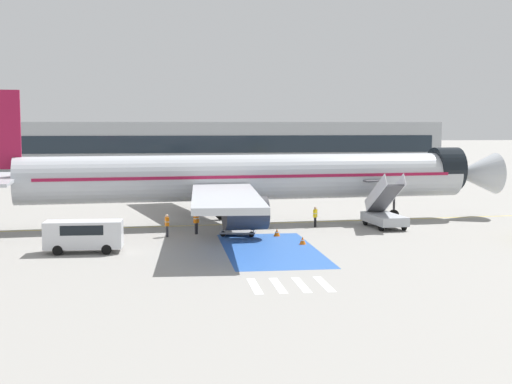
{
  "coord_description": "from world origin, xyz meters",
  "views": [
    {
      "loc": [
        -8.63,
        -58.07,
        8.15
      ],
      "look_at": [
        -1.18,
        -1.36,
        2.73
      ],
      "focal_mm": 50.0,
      "sensor_mm": 36.0,
      "label": 1
    }
  ],
  "objects_px": {
    "baggage_cart": "(238,232)",
    "ground_crew_1": "(167,224)",
    "airliner": "(240,178)",
    "ground_crew_2": "(196,221)",
    "traffic_cone_1": "(303,241)",
    "ground_crew_0": "(315,215)",
    "traffic_cone_0": "(277,232)",
    "terminal_building": "(186,146)",
    "service_van_1": "(84,234)",
    "boarding_stairs_forward": "(384,214)",
    "fuel_tanker": "(140,182)"
  },
  "relations": [
    {
      "from": "service_van_1",
      "to": "baggage_cart",
      "type": "relative_size",
      "value": 1.73
    },
    {
      "from": "baggage_cart",
      "to": "ground_crew_2",
      "type": "xyz_separation_m",
      "value": [
        -3.02,
        1.03,
        0.75
      ]
    },
    {
      "from": "baggage_cart",
      "to": "ground_crew_1",
      "type": "relative_size",
      "value": 1.72
    },
    {
      "from": "fuel_tanker",
      "to": "service_van_1",
      "type": "xyz_separation_m",
      "value": [
        -2.53,
        -35.61,
        -0.4
      ]
    },
    {
      "from": "baggage_cart",
      "to": "ground_crew_2",
      "type": "distance_m",
      "value": 3.28
    },
    {
      "from": "baggage_cart",
      "to": "terminal_building",
      "type": "relative_size",
      "value": 0.03
    },
    {
      "from": "baggage_cart",
      "to": "traffic_cone_1",
      "type": "distance_m",
      "value": 5.98
    },
    {
      "from": "service_van_1",
      "to": "traffic_cone_0",
      "type": "bearing_deg",
      "value": -67.62
    },
    {
      "from": "ground_crew_0",
      "to": "airliner",
      "type": "bearing_deg",
      "value": 98.8
    },
    {
      "from": "baggage_cart",
      "to": "ground_crew_0",
      "type": "relative_size",
      "value": 1.75
    },
    {
      "from": "fuel_tanker",
      "to": "traffic_cone_0",
      "type": "bearing_deg",
      "value": -161.49
    },
    {
      "from": "airliner",
      "to": "ground_crew_2",
      "type": "xyz_separation_m",
      "value": [
        -3.82,
        -4.94,
        -2.77
      ]
    },
    {
      "from": "ground_crew_0",
      "to": "traffic_cone_1",
      "type": "distance_m",
      "value": 8.45
    },
    {
      "from": "traffic_cone_1",
      "to": "boarding_stairs_forward",
      "type": "bearing_deg",
      "value": 41.33
    },
    {
      "from": "airliner",
      "to": "terminal_building",
      "type": "xyz_separation_m",
      "value": [
        -2.03,
        72.79,
        0.52
      ]
    },
    {
      "from": "boarding_stairs_forward",
      "to": "baggage_cart",
      "type": "relative_size",
      "value": 1.9
    },
    {
      "from": "traffic_cone_1",
      "to": "terminal_building",
      "type": "xyz_separation_m",
      "value": [
        -5.19,
        83.23,
        4.04
      ]
    },
    {
      "from": "service_van_1",
      "to": "ground_crew_1",
      "type": "height_order",
      "value": "service_van_1"
    },
    {
      "from": "boarding_stairs_forward",
      "to": "service_van_1",
      "type": "bearing_deg",
      "value": -164.84
    },
    {
      "from": "boarding_stairs_forward",
      "to": "fuel_tanker",
      "type": "relative_size",
      "value": 0.51
    },
    {
      "from": "airliner",
      "to": "traffic_cone_1",
      "type": "distance_m",
      "value": 11.46
    },
    {
      "from": "terminal_building",
      "to": "airliner",
      "type": "bearing_deg",
      "value": -88.4
    },
    {
      "from": "traffic_cone_0",
      "to": "traffic_cone_1",
      "type": "bearing_deg",
      "value": -72.78
    },
    {
      "from": "ground_crew_1",
      "to": "terminal_building",
      "type": "bearing_deg",
      "value": 161.88
    },
    {
      "from": "baggage_cart",
      "to": "traffic_cone_0",
      "type": "xyz_separation_m",
      "value": [
        2.79,
        -0.69,
        0.02
      ]
    },
    {
      "from": "traffic_cone_1",
      "to": "terminal_building",
      "type": "height_order",
      "value": "terminal_building"
    },
    {
      "from": "ground_crew_0",
      "to": "boarding_stairs_forward",
      "type": "bearing_deg",
      "value": -69.05
    },
    {
      "from": "boarding_stairs_forward",
      "to": "traffic_cone_1",
      "type": "relative_size",
      "value": 10.31
    },
    {
      "from": "fuel_tanker",
      "to": "traffic_cone_0",
      "type": "height_order",
      "value": "fuel_tanker"
    },
    {
      "from": "airliner",
      "to": "ground_crew_2",
      "type": "bearing_deg",
      "value": -42.82
    },
    {
      "from": "boarding_stairs_forward",
      "to": "service_van_1",
      "type": "distance_m",
      "value": 23.91
    },
    {
      "from": "service_van_1",
      "to": "ground_crew_1",
      "type": "xyz_separation_m",
      "value": [
        5.31,
        5.76,
        -0.28
      ]
    },
    {
      "from": "boarding_stairs_forward",
      "to": "ground_crew_1",
      "type": "height_order",
      "value": "boarding_stairs_forward"
    },
    {
      "from": "ground_crew_0",
      "to": "ground_crew_1",
      "type": "height_order",
      "value": "ground_crew_1"
    },
    {
      "from": "airliner",
      "to": "ground_crew_2",
      "type": "height_order",
      "value": "airliner"
    },
    {
      "from": "terminal_building",
      "to": "service_van_1",
      "type": "bearing_deg",
      "value": -96.27
    },
    {
      "from": "ground_crew_0",
      "to": "traffic_cone_0",
      "type": "xyz_separation_m",
      "value": [
        -3.78,
        -4.23,
        -0.65
      ]
    },
    {
      "from": "fuel_tanker",
      "to": "traffic_cone_1",
      "type": "bearing_deg",
      "value": -161.73
    },
    {
      "from": "airliner",
      "to": "traffic_cone_1",
      "type": "height_order",
      "value": "airliner"
    },
    {
      "from": "traffic_cone_0",
      "to": "terminal_building",
      "type": "height_order",
      "value": "terminal_building"
    },
    {
      "from": "ground_crew_1",
      "to": "ground_crew_2",
      "type": "height_order",
      "value": "ground_crew_2"
    },
    {
      "from": "airliner",
      "to": "ground_crew_1",
      "type": "distance_m",
      "value": 8.91
    },
    {
      "from": "ground_crew_2",
      "to": "terminal_building",
      "type": "bearing_deg",
      "value": 39.56
    },
    {
      "from": "ground_crew_0",
      "to": "traffic_cone_0",
      "type": "bearing_deg",
      "value": 169.82
    },
    {
      "from": "boarding_stairs_forward",
      "to": "traffic_cone_0",
      "type": "height_order",
      "value": "boarding_stairs_forward"
    },
    {
      "from": "ground_crew_1",
      "to": "ground_crew_2",
      "type": "distance_m",
      "value": 2.4
    },
    {
      "from": "ground_crew_2",
      "to": "traffic_cone_1",
      "type": "bearing_deg",
      "value": -87.32
    },
    {
      "from": "airliner",
      "to": "traffic_cone_0",
      "type": "relative_size",
      "value": 85.67
    },
    {
      "from": "service_van_1",
      "to": "traffic_cone_1",
      "type": "xyz_separation_m",
      "value": [
        14.47,
        1.27,
        -0.97
      ]
    },
    {
      "from": "boarding_stairs_forward",
      "to": "traffic_cone_1",
      "type": "distance_m",
      "value": 10.64
    }
  ]
}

